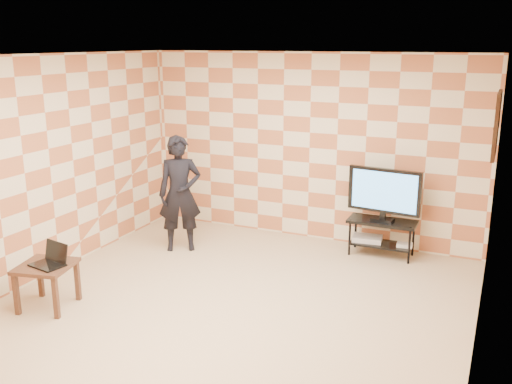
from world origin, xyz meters
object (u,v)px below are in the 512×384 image
at_px(tv, 384,192).
at_px(tv_stand, 382,230).
at_px(side_table, 46,272).
at_px(person, 180,194).

bearing_deg(tv, tv_stand, 96.43).
distance_m(tv_stand, side_table, 4.29).
height_order(side_table, person, person).
relative_size(tv_stand, tv, 0.92).
distance_m(tv_stand, tv, 0.53).
xyz_separation_m(side_table, person, (0.39, 2.16, 0.39)).
distance_m(tv, side_table, 4.31).
xyz_separation_m(tv, side_table, (-3.01, -3.05, -0.48)).
relative_size(tv, person, 0.61).
distance_m(tv_stand, person, 2.80).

